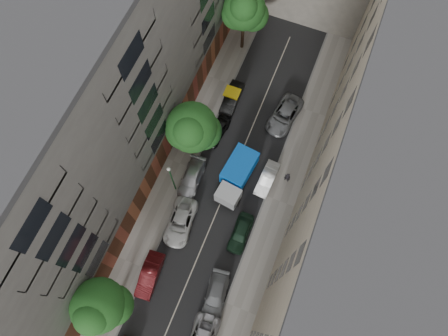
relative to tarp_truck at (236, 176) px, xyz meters
The scene contains 21 objects.
ground 1.67m from the tarp_truck, 147.23° to the right, with size 120.00×120.00×0.00m, color #4C4C49.
road_surface 1.66m from the tarp_truck, 147.23° to the right, with size 8.00×44.00×0.02m, color black.
sidewalk_left 6.28m from the tarp_truck, behind, with size 3.00×44.00×0.15m, color gray.
sidewalk_right 5.12m from the tarp_truck, ahead, with size 3.00×44.00×0.15m, color gray.
building_left 14.38m from the tarp_truck, behind, with size 8.00×44.00×20.00m, color #53514D.
building_right 13.43m from the tarp_truck, ahead, with size 8.00×44.00×20.00m, color #C2B097.
tarp_truck is the anchor object (origin of this frame).
car_left_1 12.47m from the tarp_truck, 108.76° to the right, with size 1.54×4.41×1.45m, color #501012.
car_left_2 7.10m from the tarp_truck, 118.79° to the right, with size 2.34×5.07×1.41m, color silver.
car_left_3 4.57m from the tarp_truck, 159.14° to the right, with size 1.89×4.64×1.35m, color silver.
car_left_4 5.80m from the tarp_truck, 131.79° to the left, with size 1.55×3.86×1.32m, color black.
car_left_5 9.46m from the tarp_truck, 114.00° to the left, with size 1.50×4.31×1.42m, color black.
car_right_1 11.46m from the tarp_truck, 78.11° to the right, with size 1.86×4.56×1.32m, color slate.
car_right_2 5.59m from the tarp_truck, 64.26° to the right, with size 1.65×4.11×1.40m, color black.
car_right_3 3.26m from the tarp_truck, 22.67° to the left, with size 1.38×3.96×1.30m, color silver.
car_right_4 9.02m from the tarp_truck, 75.84° to the left, with size 2.46×5.34×1.48m, color slate.
tree_near 17.09m from the tarp_truck, 110.04° to the right, with size 4.81×4.45×7.47m.
tree_mid 6.49m from the tarp_truck, 163.52° to the left, with size 5.18×4.89×7.74m.
tree_far 17.23m from the tarp_truck, 108.65° to the left, with size 4.82×4.47×8.59m.
lamp_post 6.58m from the tarp_truck, 149.99° to the right, with size 0.36×0.36×5.75m.
pedestrian 5.16m from the tarp_truck, 22.51° to the left, with size 0.64×0.42×1.75m, color black.
Camera 1 is at (4.52, -12.69, 38.65)m, focal length 32.00 mm.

